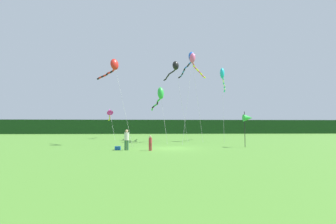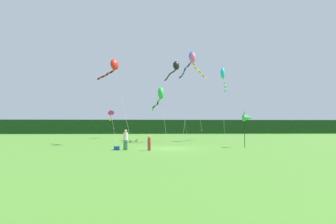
{
  "view_description": "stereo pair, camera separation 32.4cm",
  "coord_description": "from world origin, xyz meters",
  "px_view_note": "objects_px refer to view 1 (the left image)",
  "views": [
    {
      "loc": [
        -1.57,
        -21.37,
        1.96
      ],
      "look_at": [
        0.0,
        6.0,
        3.7
      ],
      "focal_mm": 25.01,
      "sensor_mm": 36.0,
      "label": 1
    },
    {
      "loc": [
        -1.25,
        -21.38,
        1.96
      ],
      "look_at": [
        0.0,
        6.0,
        3.7
      ],
      "focal_mm": 25.01,
      "sensor_mm": 36.0,
      "label": 2
    }
  ],
  "objects_px": {
    "kite_magenta": "(110,112)",
    "banner_flag_pole": "(248,118)",
    "person_child": "(150,142)",
    "kite_rainbow": "(194,61)",
    "cooler_box": "(118,148)",
    "kite_green": "(160,95)",
    "kite_blue": "(190,60)",
    "person_adult": "(127,139)",
    "kite_black": "(175,67)",
    "kite_red": "(113,66)",
    "kite_cyan": "(223,76)"
  },
  "relations": [
    {
      "from": "banner_flag_pole",
      "to": "kite_green",
      "type": "height_order",
      "value": "kite_green"
    },
    {
      "from": "cooler_box",
      "to": "kite_green",
      "type": "xyz_separation_m",
      "value": [
        3.79,
        9.81,
        5.92
      ]
    },
    {
      "from": "banner_flag_pole",
      "to": "kite_black",
      "type": "xyz_separation_m",
      "value": [
        -6.14,
        11.66,
        7.97
      ]
    },
    {
      "from": "kite_black",
      "to": "kite_blue",
      "type": "xyz_separation_m",
      "value": [
        2.04,
        -2.0,
        0.56
      ]
    },
    {
      "from": "kite_cyan",
      "to": "kite_black",
      "type": "height_order",
      "value": "kite_black"
    },
    {
      "from": "kite_cyan",
      "to": "kite_rainbow",
      "type": "distance_m",
      "value": 5.07
    },
    {
      "from": "kite_magenta",
      "to": "person_adult",
      "type": "bearing_deg",
      "value": -75.24
    },
    {
      "from": "kite_green",
      "to": "kite_cyan",
      "type": "bearing_deg",
      "value": 10.24
    },
    {
      "from": "cooler_box",
      "to": "kite_green",
      "type": "height_order",
      "value": "kite_green"
    },
    {
      "from": "person_adult",
      "to": "cooler_box",
      "type": "height_order",
      "value": "person_adult"
    },
    {
      "from": "cooler_box",
      "to": "kite_black",
      "type": "bearing_deg",
      "value": 66.02
    },
    {
      "from": "kite_red",
      "to": "kite_black",
      "type": "relative_size",
      "value": 0.82
    },
    {
      "from": "cooler_box",
      "to": "kite_red",
      "type": "bearing_deg",
      "value": 104.6
    },
    {
      "from": "kite_green",
      "to": "kite_cyan",
      "type": "xyz_separation_m",
      "value": [
        8.77,
        1.58,
        2.99
      ]
    },
    {
      "from": "kite_black",
      "to": "kite_rainbow",
      "type": "height_order",
      "value": "kite_black"
    },
    {
      "from": "cooler_box",
      "to": "kite_magenta",
      "type": "xyz_separation_m",
      "value": [
        -4.39,
        19.31,
        4.26
      ]
    },
    {
      "from": "banner_flag_pole",
      "to": "cooler_box",
      "type": "bearing_deg",
      "value": -170.86
    },
    {
      "from": "cooler_box",
      "to": "kite_cyan",
      "type": "bearing_deg",
      "value": 42.21
    },
    {
      "from": "person_child",
      "to": "kite_magenta",
      "type": "relative_size",
      "value": 0.13
    },
    {
      "from": "person_child",
      "to": "kite_blue",
      "type": "relative_size",
      "value": 0.1
    },
    {
      "from": "kite_cyan",
      "to": "kite_magenta",
      "type": "distance_m",
      "value": 19.29
    },
    {
      "from": "person_child",
      "to": "kite_rainbow",
      "type": "xyz_separation_m",
      "value": [
        5.41,
        10.03,
        9.72
      ]
    },
    {
      "from": "person_child",
      "to": "kite_blue",
      "type": "xyz_separation_m",
      "value": [
        5.32,
        12.41,
        10.64
      ]
    },
    {
      "from": "cooler_box",
      "to": "banner_flag_pole",
      "type": "distance_m",
      "value": 12.63
    },
    {
      "from": "kite_blue",
      "to": "cooler_box",
      "type": "bearing_deg",
      "value": -124.88
    },
    {
      "from": "kite_blue",
      "to": "person_adult",
      "type": "bearing_deg",
      "value": -121.6
    },
    {
      "from": "person_adult",
      "to": "kite_green",
      "type": "height_order",
      "value": "kite_green"
    },
    {
      "from": "kite_black",
      "to": "person_adult",
      "type": "bearing_deg",
      "value": -110.81
    },
    {
      "from": "kite_magenta",
      "to": "cooler_box",
      "type": "bearing_deg",
      "value": -77.18
    },
    {
      "from": "person_child",
      "to": "person_adult",
      "type": "bearing_deg",
      "value": 165.89
    },
    {
      "from": "kite_magenta",
      "to": "banner_flag_pole",
      "type": "bearing_deg",
      "value": -46.28
    },
    {
      "from": "cooler_box",
      "to": "kite_blue",
      "type": "relative_size",
      "value": 0.04
    },
    {
      "from": "kite_rainbow",
      "to": "person_child",
      "type": "bearing_deg",
      "value": -118.31
    },
    {
      "from": "kite_cyan",
      "to": "banner_flag_pole",
      "type": "bearing_deg",
      "value": -92.23
    },
    {
      "from": "kite_red",
      "to": "kite_blue",
      "type": "xyz_separation_m",
      "value": [
        9.59,
        5.9,
        2.58
      ]
    },
    {
      "from": "person_child",
      "to": "kite_red",
      "type": "distance_m",
      "value": 11.21
    },
    {
      "from": "kite_black",
      "to": "kite_magenta",
      "type": "xyz_separation_m",
      "value": [
        -10.45,
        5.69,
        -6.36
      ]
    },
    {
      "from": "kite_green",
      "to": "kite_magenta",
      "type": "xyz_separation_m",
      "value": [
        -8.19,
        9.5,
        -1.67
      ]
    },
    {
      "from": "person_adult",
      "to": "kite_black",
      "type": "distance_m",
      "value": 17.82
    },
    {
      "from": "person_adult",
      "to": "banner_flag_pole",
      "type": "distance_m",
      "value": 11.79
    },
    {
      "from": "banner_flag_pole",
      "to": "kite_black",
      "type": "height_order",
      "value": "kite_black"
    },
    {
      "from": "person_child",
      "to": "kite_black",
      "type": "height_order",
      "value": "kite_black"
    },
    {
      "from": "person_child",
      "to": "kite_green",
      "type": "xyz_separation_m",
      "value": [
        1.01,
        10.61,
        5.38
      ]
    },
    {
      "from": "kite_green",
      "to": "cooler_box",
      "type": "bearing_deg",
      "value": -111.14
    },
    {
      "from": "kite_rainbow",
      "to": "kite_magenta",
      "type": "xyz_separation_m",
      "value": [
        -12.58,
        10.07,
        -6.01
      ]
    },
    {
      "from": "kite_red",
      "to": "kite_rainbow",
      "type": "bearing_deg",
      "value": 19.96
    },
    {
      "from": "person_child",
      "to": "kite_red",
      "type": "relative_size",
      "value": 0.13
    },
    {
      "from": "person_child",
      "to": "kite_rainbow",
      "type": "distance_m",
      "value": 14.98
    },
    {
      "from": "kite_green",
      "to": "kite_black",
      "type": "xyz_separation_m",
      "value": [
        2.27,
        3.81,
        4.69
      ]
    },
    {
      "from": "kite_red",
      "to": "cooler_box",
      "type": "bearing_deg",
      "value": -75.4
    }
  ]
}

